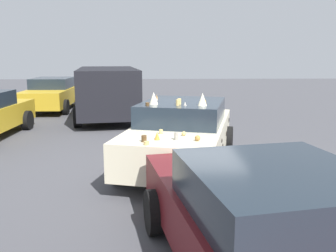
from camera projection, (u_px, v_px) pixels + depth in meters
The scene contains 5 objects.
ground_plane at pixel (181, 165), 8.05m from camera, with size 60.00×60.00×0.00m, color #47474C.
art_car_decorated at pixel (182, 133), 7.92m from camera, with size 4.70×2.88×1.68m.
parked_van_far_left at pixel (108, 90), 13.75m from camera, with size 5.22×2.89×1.93m.
parked_sedan_near_right at pixel (268, 227), 3.71m from camera, with size 4.69×2.66×1.36m.
parked_sedan_row_back_center at pixel (52, 94), 16.14m from camera, with size 4.38×2.05×1.42m.
Camera 1 is at (-7.71, 0.57, 2.41)m, focal length 38.61 mm.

